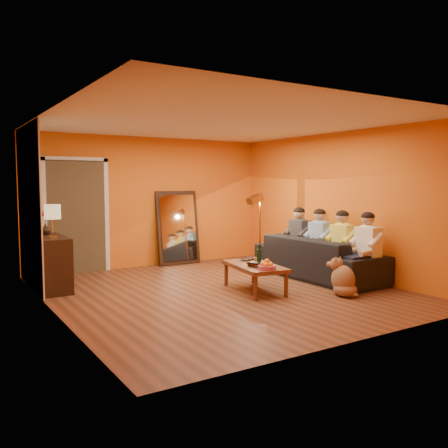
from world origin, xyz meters
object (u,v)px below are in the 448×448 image
coffee_table (254,278)px  floor_lamp (260,234)px  person_far_right (300,240)px  sofa (318,257)px  laptop (251,259)px  person_mid_right (320,243)px  person_far_left (368,250)px  mirror_frame (178,227)px  person_mid_left (343,246)px  tumbler (256,260)px  vase (45,229)px  dog (343,276)px  table_lamp (53,221)px  sideboard (50,263)px  wine_bottle (259,255)px

coffee_table → floor_lamp: (1.05, 1.29, 0.51)m
person_far_right → sofa: bearing=-101.3°
sofa → laptop: sofa is taller
person_mid_right → person_far_left: bearing=-90.0°
mirror_frame → person_far_right: (1.58, -2.00, -0.15)m
person_far_left → mirror_frame: bearing=113.4°
floor_lamp → person_mid_left: (0.64, -1.50, -0.11)m
person_far_right → tumbler: person_far_right is taller
coffee_table → person_far_left: (1.69, -0.76, 0.40)m
person_far_left → vase: (-4.37, 2.82, 0.33)m
floor_lamp → person_mid_right: bearing=-58.4°
coffee_table → person_mid_right: (1.69, 0.34, 0.40)m
dog → person_far_right: (0.76, 1.85, 0.32)m
person_far_left → tumbler: 1.81m
vase → person_mid_left: bearing=-27.4°
table_lamp → sofa: 4.49m
tumbler → laptop: tumbler is taller
mirror_frame → person_mid_right: mirror_frame is taller
sideboard → sofa: bearing=-20.3°
person_mid_left → vase: 4.93m
table_lamp → sideboard: bearing=90.0°
coffee_table → vase: vase is taller
person_far_left → tumbler: (-1.57, 0.88, -0.15)m
person_far_right → wine_bottle: bearing=-150.3°
mirror_frame → table_lamp: (-2.79, -1.38, 0.34)m
floor_lamp → laptop: size_ratio=4.00×
person_far_left → wine_bottle: person_far_left is taller
dog → wine_bottle: size_ratio=1.90×
person_mid_left → floor_lamp: bearing=113.2°
person_far_right → vase: bearing=165.0°
dog → person_mid_left: bearing=32.0°
wine_bottle → laptop: wine_bottle is taller
table_lamp → sofa: size_ratio=0.20×
person_mid_right → vase: (-4.37, 1.72, 0.33)m
sideboard → floor_lamp: 3.78m
tumbler → vase: vase is taller
coffee_table → tumbler: (0.12, 0.12, 0.25)m
person_mid_right → tumbler: size_ratio=13.79×
sideboard → coffee_table: bearing=-33.9°
coffee_table → person_far_right: 1.95m
table_lamp → person_far_right: (4.37, -0.62, -0.49)m
coffee_table → vase: bearing=152.3°
mirror_frame → vase: (-2.79, -0.83, 0.18)m
sideboard → dog: size_ratio=2.01×
sideboard → coffee_table: sideboard is taller
sofa → floor_lamp: 1.22m
dog → laptop: bearing=107.1°
wine_bottle → tumbler: (0.07, 0.17, -0.11)m
table_lamp → mirror_frame: bearing=26.3°
floor_lamp → person_far_right: (0.64, -0.40, -0.11)m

